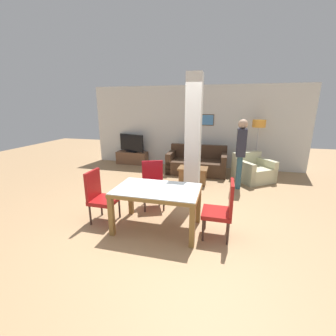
{
  "coord_description": "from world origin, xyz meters",
  "views": [
    {
      "loc": [
        1.05,
        -3.35,
        2.08
      ],
      "look_at": [
        0.0,
        0.74,
        0.89
      ],
      "focal_mm": 24.0,
      "sensor_mm": 36.0,
      "label": 1
    }
  ],
  "objects_px": {
    "dining_chair_far_left": "(153,183)",
    "armchair": "(253,171)",
    "tv_screen": "(132,143)",
    "tv_stand": "(132,158)",
    "dining_chair_head_right": "(222,208)",
    "standing_person": "(241,149)",
    "bottle": "(198,164)",
    "floor_lamp": "(259,128)",
    "dining_table": "(157,197)",
    "sofa": "(197,164)",
    "dining_chair_head_left": "(100,195)",
    "coffee_table": "(193,175)"
  },
  "relations": [
    {
      "from": "dining_chair_far_left",
      "to": "armchair",
      "type": "distance_m",
      "value": 3.19
    },
    {
      "from": "dining_chair_far_left",
      "to": "sofa",
      "type": "distance_m",
      "value": 2.71
    },
    {
      "from": "dining_table",
      "to": "standing_person",
      "type": "height_order",
      "value": "standing_person"
    },
    {
      "from": "floor_lamp",
      "to": "tv_screen",
      "type": "bearing_deg",
      "value": 177.9
    },
    {
      "from": "armchair",
      "to": "tv_stand",
      "type": "xyz_separation_m",
      "value": [
        -4.06,
        0.91,
        -0.05
      ]
    },
    {
      "from": "armchair",
      "to": "tv_screen",
      "type": "relative_size",
      "value": 1.23
    },
    {
      "from": "dining_chair_head_left",
      "to": "dining_chair_far_left",
      "type": "relative_size",
      "value": 1.0
    },
    {
      "from": "dining_chair_head_right",
      "to": "bottle",
      "type": "height_order",
      "value": "dining_chair_head_right"
    },
    {
      "from": "dining_chair_head_left",
      "to": "sofa",
      "type": "bearing_deg",
      "value": 159.31
    },
    {
      "from": "sofa",
      "to": "standing_person",
      "type": "distance_m",
      "value": 1.76
    },
    {
      "from": "dining_chair_head_right",
      "to": "dining_chair_far_left",
      "type": "xyz_separation_m",
      "value": [
        -1.43,
        0.85,
        0.0
      ]
    },
    {
      "from": "dining_chair_far_left",
      "to": "floor_lamp",
      "type": "bearing_deg",
      "value": -149.96
    },
    {
      "from": "dining_table",
      "to": "tv_stand",
      "type": "bearing_deg",
      "value": 118.45
    },
    {
      "from": "dining_chair_far_left",
      "to": "coffee_table",
      "type": "bearing_deg",
      "value": -133.1
    },
    {
      "from": "armchair",
      "to": "tv_screen",
      "type": "height_order",
      "value": "tv_screen"
    },
    {
      "from": "dining_chair_head_right",
      "to": "tv_screen",
      "type": "distance_m",
      "value": 5.21
    },
    {
      "from": "dining_chair_far_left",
      "to": "tv_screen",
      "type": "bearing_deg",
      "value": -82.37
    },
    {
      "from": "armchair",
      "to": "tv_screen",
      "type": "bearing_deg",
      "value": -48.13
    },
    {
      "from": "tv_screen",
      "to": "sofa",
      "type": "bearing_deg",
      "value": -175.27
    },
    {
      "from": "standing_person",
      "to": "tv_stand",
      "type": "bearing_deg",
      "value": 66.89
    },
    {
      "from": "dining_chair_head_left",
      "to": "tv_stand",
      "type": "height_order",
      "value": "dining_chair_head_left"
    },
    {
      "from": "dining_chair_head_right",
      "to": "tv_stand",
      "type": "xyz_separation_m",
      "value": [
        -3.27,
        4.05,
        -0.29
      ]
    },
    {
      "from": "tv_stand",
      "to": "dining_chair_head_right",
      "type": "bearing_deg",
      "value": -51.08
    },
    {
      "from": "dining_chair_head_right",
      "to": "floor_lamp",
      "type": "distance_m",
      "value": 4.1
    },
    {
      "from": "dining_chair_head_right",
      "to": "standing_person",
      "type": "relative_size",
      "value": 0.55
    },
    {
      "from": "armchair",
      "to": "floor_lamp",
      "type": "bearing_deg",
      "value": -135.52
    },
    {
      "from": "bottle",
      "to": "tv_stand",
      "type": "xyz_separation_m",
      "value": [
        -2.57,
        1.61,
        -0.34
      ]
    },
    {
      "from": "armchair",
      "to": "bottle",
      "type": "bearing_deg",
      "value": -10.2
    },
    {
      "from": "floor_lamp",
      "to": "dining_table",
      "type": "bearing_deg",
      "value": -117.13
    },
    {
      "from": "sofa",
      "to": "armchair",
      "type": "bearing_deg",
      "value": 167.84
    },
    {
      "from": "dining_chair_head_left",
      "to": "standing_person",
      "type": "distance_m",
      "value": 3.55
    },
    {
      "from": "dining_chair_head_right",
      "to": "armchair",
      "type": "distance_m",
      "value": 3.25
    },
    {
      "from": "dining_chair_head_right",
      "to": "bottle",
      "type": "relative_size",
      "value": 3.22
    },
    {
      "from": "coffee_table",
      "to": "floor_lamp",
      "type": "bearing_deg",
      "value": 39.62
    },
    {
      "from": "tv_screen",
      "to": "floor_lamp",
      "type": "distance_m",
      "value": 4.24
    },
    {
      "from": "dining_chair_head_left",
      "to": "standing_person",
      "type": "height_order",
      "value": "standing_person"
    },
    {
      "from": "sofa",
      "to": "dining_table",
      "type": "bearing_deg",
      "value": 86.14
    },
    {
      "from": "armchair",
      "to": "floor_lamp",
      "type": "xyz_separation_m",
      "value": [
        0.13,
        0.75,
        1.13
      ]
    },
    {
      "from": "tv_stand",
      "to": "standing_person",
      "type": "height_order",
      "value": "standing_person"
    },
    {
      "from": "standing_person",
      "to": "dining_chair_head_left",
      "type": "bearing_deg",
      "value": 134.75
    },
    {
      "from": "dining_table",
      "to": "floor_lamp",
      "type": "relative_size",
      "value": 0.86
    },
    {
      "from": "floor_lamp",
      "to": "dining_chair_head_left",
      "type": "bearing_deg",
      "value": -128.33
    },
    {
      "from": "tv_stand",
      "to": "armchair",
      "type": "bearing_deg",
      "value": -12.58
    },
    {
      "from": "dining_table",
      "to": "bottle",
      "type": "xyz_separation_m",
      "value": [
        0.38,
        2.44,
        -0.01
      ]
    },
    {
      "from": "bottle",
      "to": "dining_chair_head_right",
      "type": "bearing_deg",
      "value": -74.11
    },
    {
      "from": "bottle",
      "to": "tv_stand",
      "type": "relative_size",
      "value": 0.27
    },
    {
      "from": "dining_chair_head_left",
      "to": "sofa",
      "type": "relative_size",
      "value": 0.53
    },
    {
      "from": "dining_table",
      "to": "coffee_table",
      "type": "height_order",
      "value": "dining_table"
    },
    {
      "from": "dining_table",
      "to": "coffee_table",
      "type": "relative_size",
      "value": 1.81
    },
    {
      "from": "dining_chair_far_left",
      "to": "standing_person",
      "type": "height_order",
      "value": "standing_person"
    }
  ]
}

